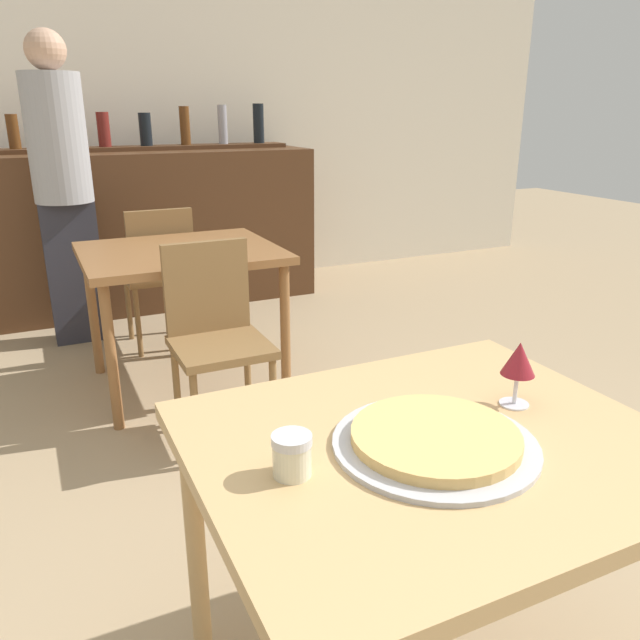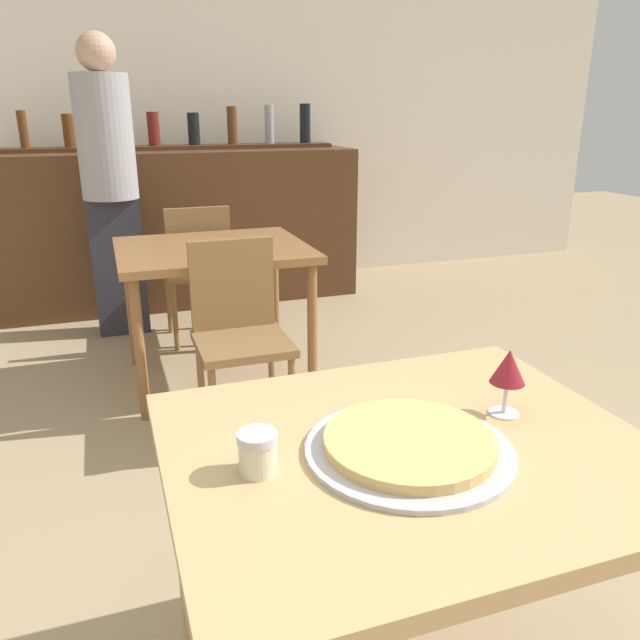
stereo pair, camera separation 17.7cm
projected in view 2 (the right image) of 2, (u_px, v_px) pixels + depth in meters
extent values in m
cube|color=silver|center=(167.00, 111.00, 4.87)|extent=(8.00, 0.05, 2.80)
cube|color=tan|center=(409.00, 452.00, 1.32)|extent=(1.01, 0.85, 0.04)
cylinder|color=tan|center=(185.00, 538.00, 1.63)|extent=(0.05, 0.05, 0.71)
cylinder|color=tan|center=(480.00, 475.00, 1.91)|extent=(0.05, 0.05, 0.71)
cube|color=brown|center=(213.00, 250.00, 3.23)|extent=(0.97, 0.84, 0.04)
cylinder|color=brown|center=(140.00, 351.00, 2.90)|extent=(0.05, 0.05, 0.70)
cylinder|color=brown|center=(312.00, 331.00, 3.16)|extent=(0.05, 0.05, 0.70)
cylinder|color=brown|center=(131.00, 307.00, 3.54)|extent=(0.05, 0.05, 0.70)
cylinder|color=brown|center=(275.00, 293.00, 3.81)|extent=(0.05, 0.05, 0.70)
cube|color=#4C2D19|center=(183.00, 228.00, 4.69)|extent=(2.60, 0.56, 1.13)
cube|color=#4C2D19|center=(175.00, 147.00, 4.63)|extent=(2.39, 0.24, 0.03)
cylinder|color=#5B3314|center=(23.00, 129.00, 4.27)|extent=(0.06, 0.06, 0.25)
cylinder|color=#5B3314|center=(68.00, 131.00, 4.36)|extent=(0.08, 0.08, 0.22)
cylinder|color=maroon|center=(112.00, 130.00, 4.45)|extent=(0.08, 0.08, 0.23)
cylinder|color=maroon|center=(154.00, 129.00, 4.54)|extent=(0.09, 0.09, 0.24)
cylinder|color=black|center=(194.00, 129.00, 4.63)|extent=(0.09, 0.09, 0.23)
cylinder|color=#5B3314|center=(232.00, 125.00, 4.72)|extent=(0.07, 0.07, 0.28)
cylinder|color=#9999A3|center=(269.00, 124.00, 4.80)|extent=(0.07, 0.07, 0.29)
cylinder|color=black|center=(305.00, 123.00, 4.89)|extent=(0.08, 0.08, 0.30)
cube|color=olive|center=(243.00, 344.00, 2.72)|extent=(0.40, 0.40, 0.04)
cube|color=olive|center=(232.00, 284.00, 2.81)|extent=(0.38, 0.04, 0.41)
cylinder|color=olive|center=(214.00, 414.00, 2.59)|extent=(0.03, 0.03, 0.43)
cylinder|color=olive|center=(292.00, 402.00, 2.70)|extent=(0.03, 0.03, 0.43)
cylinder|color=olive|center=(201.00, 382.00, 2.90)|extent=(0.03, 0.03, 0.43)
cylinder|color=olive|center=(272.00, 373.00, 3.00)|extent=(0.03, 0.03, 0.43)
cube|color=olive|center=(196.00, 272.00, 3.92)|extent=(0.40, 0.40, 0.04)
cube|color=olive|center=(199.00, 242.00, 3.69)|extent=(0.38, 0.04, 0.41)
cylinder|color=olive|center=(220.00, 297.00, 4.20)|extent=(0.03, 0.03, 0.43)
cylinder|color=olive|center=(169.00, 302.00, 4.10)|extent=(0.03, 0.03, 0.43)
cylinder|color=olive|center=(230.00, 312.00, 3.90)|extent=(0.03, 0.03, 0.43)
cylinder|color=olive|center=(175.00, 317.00, 3.79)|extent=(0.03, 0.03, 0.43)
cylinder|color=#B7B7BC|center=(409.00, 450.00, 1.28)|extent=(0.43, 0.43, 0.01)
cylinder|color=#E0B266|center=(409.00, 442.00, 1.28)|extent=(0.35, 0.35, 0.02)
cylinder|color=beige|center=(258.00, 457.00, 1.20)|extent=(0.08, 0.08, 0.07)
cylinder|color=silver|center=(257.00, 438.00, 1.19)|extent=(0.08, 0.08, 0.02)
cube|color=#2D2D38|center=(119.00, 267.00, 4.06)|extent=(0.32, 0.18, 0.88)
cylinder|color=#9E9EA3|center=(105.00, 138.00, 3.80)|extent=(0.34, 0.34, 0.74)
sphere|color=tan|center=(96.00, 52.00, 3.64)|extent=(0.23, 0.23, 0.23)
cylinder|color=silver|center=(504.00, 413.00, 1.45)|extent=(0.07, 0.07, 0.00)
cylinder|color=silver|center=(505.00, 397.00, 1.43)|extent=(0.01, 0.01, 0.07)
cone|color=maroon|center=(509.00, 366.00, 1.41)|extent=(0.08, 0.08, 0.08)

